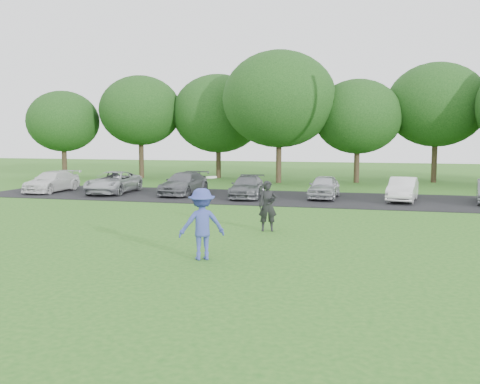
# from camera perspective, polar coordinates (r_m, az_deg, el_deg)

# --- Properties ---
(ground) EXTENTS (100.00, 100.00, 0.00)m
(ground) POSITION_cam_1_polar(r_m,az_deg,el_deg) (14.30, -3.51, -6.64)
(ground) COLOR #25621C
(ground) RESTS_ON ground
(parking_lot) EXTENTS (32.00, 6.50, 0.03)m
(parking_lot) POSITION_cam_1_polar(r_m,az_deg,el_deg) (26.80, 5.06, -0.64)
(parking_lot) COLOR black
(parking_lot) RESTS_ON ground
(frisbee_player) EXTENTS (1.35, 1.15, 2.14)m
(frisbee_player) POSITION_cam_1_polar(r_m,az_deg,el_deg) (13.57, -4.09, -3.42)
(frisbee_player) COLOR #3945A2
(frisbee_player) RESTS_ON ground
(camera_bystander) EXTENTS (0.69, 0.54, 1.66)m
(camera_bystander) POSITION_cam_1_polar(r_m,az_deg,el_deg) (17.54, 2.99, -1.51)
(camera_bystander) COLOR black
(camera_bystander) RESTS_ON ground
(parked_cars) EXTENTS (27.98, 4.54, 1.19)m
(parked_cars) POSITION_cam_1_polar(r_m,az_deg,el_deg) (26.95, 1.47, 0.66)
(parked_cars) COLOR white
(parked_cars) RESTS_ON parking_lot
(tree_row) EXTENTS (42.39, 9.85, 8.64)m
(tree_row) POSITION_cam_1_polar(r_m,az_deg,el_deg) (36.18, 10.07, 8.79)
(tree_row) COLOR #38281C
(tree_row) RESTS_ON ground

